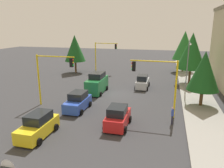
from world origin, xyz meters
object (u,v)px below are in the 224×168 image
object	(u,v)px
tree_roadside_mid	(192,51)
car_silver	(143,82)
car_yellow	(38,126)
pedestrian_crossing	(172,115)
traffic_signal_near_right	(52,71)
tree_roadside_near	(204,71)
tree_roadside_far	(184,45)
delivery_van_green	(97,83)
traffic_signal_near_left	(157,77)
street_lamp_curbside	(188,61)
traffic_signal_far_right	(104,51)
car_blue	(78,102)
car_red	(118,117)
tree_opposite_side	(75,48)

from	to	relation	value
tree_roadside_mid	car_silver	world-z (taller)	tree_roadside_mid
car_yellow	pedestrian_crossing	world-z (taller)	car_yellow
tree_roadside_mid	pedestrian_crossing	bearing A→B (deg)	-9.72
traffic_signal_near_right	tree_roadside_near	world-z (taller)	tree_roadside_near
tree_roadside_far	delivery_van_green	xyz separation A→B (m)	(17.77, -12.14, -4.00)
traffic_signal_near_right	traffic_signal_near_left	bearing A→B (deg)	90.00
delivery_van_green	car_yellow	size ratio (longest dim) A/B	1.15
tree_roadside_mid	traffic_signal_near_right	bearing A→B (deg)	-48.32
delivery_van_green	tree_roadside_near	bearing A→B (deg)	80.38
street_lamp_curbside	tree_roadside_mid	size ratio (longest dim) A/B	0.88
traffic_signal_far_right	car_blue	world-z (taller)	traffic_signal_far_right
traffic_signal_far_right	street_lamp_curbside	xyz separation A→B (m)	(10.39, 14.92, 0.22)
traffic_signal_near_right	tree_roadside_near	distance (m)	16.71
tree_roadside_mid	car_blue	bearing A→B (deg)	-41.25
traffic_signal_near_right	pedestrian_crossing	size ratio (longest dim) A/B	3.44
tree_roadside_mid	pedestrian_crossing	xyz separation A→B (m)	(15.61, -2.67, -4.33)
traffic_signal_near_left	car_red	bearing A→B (deg)	-43.42
street_lamp_curbside	car_blue	distance (m)	15.88
tree_opposite_side	tree_roadside_mid	size ratio (longest dim) A/B	0.91
tree_roadside_far	delivery_van_green	world-z (taller)	tree_roadside_far
car_blue	traffic_signal_near_left	bearing A→B (deg)	92.79
traffic_signal_near_left	car_red	world-z (taller)	traffic_signal_near_left
car_red	car_blue	bearing A→B (deg)	-119.80
traffic_signal_near_left	tree_roadside_far	size ratio (longest dim) A/B	0.71
traffic_signal_far_right	car_yellow	bearing A→B (deg)	4.92
delivery_van_green	pedestrian_crossing	xyz separation A→B (m)	(7.83, 9.96, -0.37)
car_red	traffic_signal_near_right	bearing A→B (deg)	-112.17
tree_roadside_far	pedestrian_crossing	xyz separation A→B (m)	(25.61, -2.17, -4.38)
tree_roadside_far	tree_roadside_mid	size ratio (longest dim) A/B	1.01
car_silver	tree_roadside_far	bearing A→B (deg)	155.38
traffic_signal_far_right	car_red	world-z (taller)	traffic_signal_far_right
traffic_signal_far_right	traffic_signal_near_left	bearing A→B (deg)	29.75
street_lamp_curbside	tree_roadside_mid	world-z (taller)	tree_roadside_mid
tree_roadside_near	car_silver	xyz separation A→B (m)	(-6.12, -7.36, -3.23)
traffic_signal_near_right	tree_roadside_mid	world-z (taller)	tree_roadside_mid
traffic_signal_near_right	car_blue	world-z (taller)	traffic_signal_near_right
tree_roadside_near	tree_roadside_far	distance (m)	20.06
tree_roadside_far	car_yellow	world-z (taller)	tree_roadside_far
tree_roadside_near	car_blue	bearing A→B (deg)	-71.45
tree_roadside_mid	street_lamp_curbside	bearing A→B (deg)	-10.33
tree_roadside_near	traffic_signal_near_right	bearing A→B (deg)	-76.15
traffic_signal_far_right	car_red	size ratio (longest dim) A/B	1.56
car_red	car_yellow	size ratio (longest dim) A/B	0.89
street_lamp_curbside	tree_roadside_far	xyz separation A→B (m)	(-14.39, 0.30, 0.94)
tree_roadside_far	street_lamp_curbside	bearing A→B (deg)	-1.19
tree_roadside_near	tree_opposite_side	bearing A→B (deg)	-123.07
traffic_signal_near_right	pedestrian_crossing	xyz separation A→B (m)	(1.61, 13.05, -3.22)
traffic_signal_near_right	tree_opposite_side	distance (m)	18.77
street_lamp_curbside	tree_roadside_mid	xyz separation A→B (m)	(-4.39, 0.80, 0.90)
car_blue	delivery_van_green	bearing A→B (deg)	-179.95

